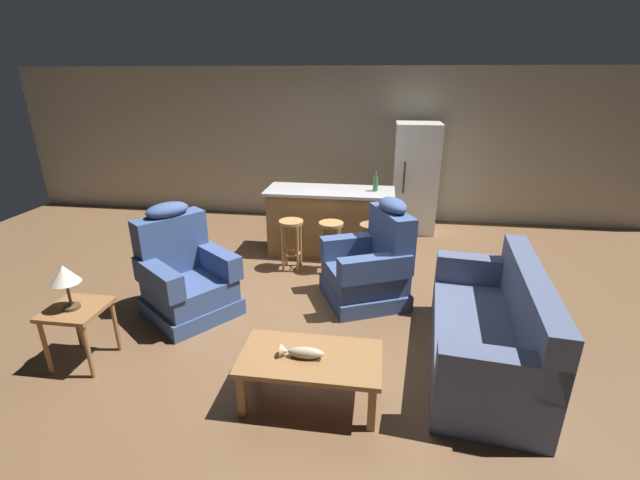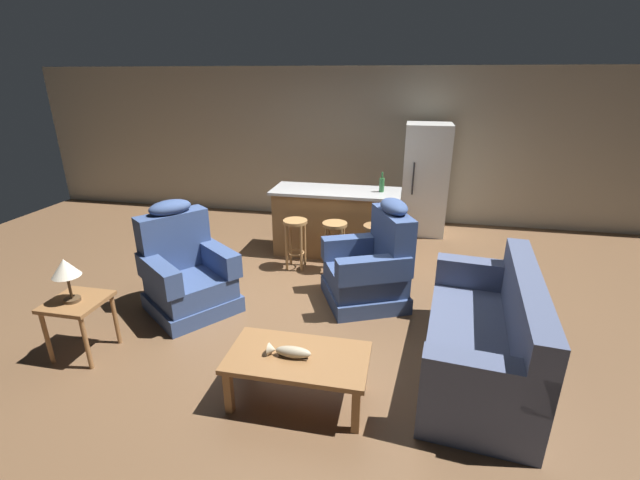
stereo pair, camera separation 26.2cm
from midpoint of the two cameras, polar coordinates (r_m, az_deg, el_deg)
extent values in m
plane|color=brown|center=(5.13, 0.94, -7.40)|extent=(12.00, 12.00, 0.00)
cube|color=#A89E89|center=(7.69, 5.45, 12.42)|extent=(12.00, 0.05, 2.60)
cube|color=olive|center=(3.44, -0.71, -15.44)|extent=(1.10, 0.60, 0.04)
cube|color=olive|center=(3.51, -9.89, -19.30)|extent=(0.06, 0.06, 0.38)
cube|color=olive|center=(3.34, 7.22, -21.64)|extent=(0.06, 0.06, 0.38)
cube|color=olive|center=(3.86, -7.27, -14.87)|extent=(0.06, 0.06, 0.38)
cube|color=olive|center=(3.71, 7.88, -16.66)|extent=(0.06, 0.06, 0.38)
cube|color=#4C3823|center=(3.41, -1.31, -15.28)|extent=(0.22, 0.07, 0.01)
ellipsoid|color=tan|center=(3.39, -1.31, -14.74)|extent=(0.28, 0.09, 0.09)
cone|color=tan|center=(3.42, -4.18, -14.37)|extent=(0.06, 0.10, 0.10)
cube|color=#4C5675|center=(4.19, 21.65, -14.69)|extent=(1.04, 1.98, 0.20)
cube|color=#4C5675|center=(4.08, 22.05, -12.28)|extent=(1.04, 1.98, 0.22)
cube|color=#4C5675|center=(3.95, 27.44, -8.12)|extent=(0.40, 1.91, 0.52)
cube|color=#4C5675|center=(3.24, 23.47, -16.60)|extent=(0.86, 0.29, 0.28)
cube|color=#4C5675|center=(4.71, 21.94, -4.17)|extent=(0.86, 0.29, 0.28)
cube|color=#384C7A|center=(4.98, -15.17, -8.01)|extent=(1.18, 1.18, 0.18)
cube|color=#384C7A|center=(4.88, -15.40, -5.85)|extent=(1.09, 1.09, 0.24)
cube|color=#384C7A|center=(4.96, -17.43, -0.06)|extent=(0.65, 0.75, 0.64)
ellipsoid|color=#384C7A|center=(4.84, -17.91, 4.14)|extent=(0.49, 0.53, 0.16)
cube|color=#384C7A|center=(4.89, -12.13, -2.24)|extent=(0.74, 0.63, 0.26)
cube|color=#384C7A|center=(4.65, -19.22, -4.29)|extent=(0.74, 0.63, 0.26)
cube|color=#384C7A|center=(5.02, 7.38, -7.13)|extent=(1.11, 1.11, 0.18)
cube|color=#384C7A|center=(4.92, 7.50, -4.97)|extent=(1.04, 1.01, 0.24)
cube|color=#384C7A|center=(4.85, 11.08, 0.08)|extent=(0.53, 0.79, 0.64)
ellipsoid|color=#384C7A|center=(4.73, 11.40, 4.37)|extent=(0.43, 0.53, 0.16)
cube|color=#384C7A|center=(4.53, 8.78, -3.94)|extent=(0.80, 0.49, 0.26)
cube|color=#384C7A|center=(5.10, 6.20, -0.89)|extent=(0.80, 0.49, 0.26)
cube|color=olive|center=(4.40, -28.26, -7.30)|extent=(0.48, 0.48, 0.04)
cylinder|color=olive|center=(4.53, -31.21, -11.15)|extent=(0.04, 0.04, 0.52)
cylinder|color=olive|center=(4.29, -27.16, -12.20)|extent=(0.04, 0.04, 0.52)
cylinder|color=olive|center=(4.78, -28.08, -8.85)|extent=(0.04, 0.04, 0.52)
cylinder|color=olive|center=(4.55, -24.11, -9.67)|extent=(0.04, 0.04, 0.52)
cylinder|color=#4C3823|center=(4.38, -28.65, -7.01)|extent=(0.14, 0.14, 0.03)
cylinder|color=#4C3823|center=(4.33, -28.94, -5.54)|extent=(0.02, 0.02, 0.22)
cone|color=beige|center=(4.26, -29.39, -3.25)|extent=(0.24, 0.24, 0.16)
cube|color=olive|center=(6.17, 3.31, 2.23)|extent=(1.71, 0.63, 0.91)
cube|color=#B2B2B2|center=(6.04, 3.40, 6.50)|extent=(1.80, 0.70, 0.04)
cylinder|color=#A87A47|center=(5.60, -1.99, 2.46)|extent=(0.32, 0.32, 0.04)
torus|color=#A87A47|center=(5.76, -1.94, -1.69)|extent=(0.23, 0.23, 0.02)
cylinder|color=#A87A47|center=(5.65, -3.17, -1.06)|extent=(0.04, 0.04, 0.64)
cylinder|color=#A87A47|center=(5.61, -1.19, -1.22)|extent=(0.04, 0.04, 0.64)
cylinder|color=#A87A47|center=(5.83, -2.68, -0.34)|extent=(0.04, 0.04, 0.64)
cylinder|color=#A87A47|center=(5.79, -0.76, -0.48)|extent=(0.04, 0.04, 0.64)
cylinder|color=#A87A47|center=(5.51, 3.35, 2.10)|extent=(0.32, 0.32, 0.04)
torus|color=#A87A47|center=(5.66, 3.26, -2.11)|extent=(0.23, 0.23, 0.02)
cylinder|color=#A87A47|center=(5.55, 2.10, -1.48)|extent=(0.04, 0.04, 0.64)
cylinder|color=#A87A47|center=(5.52, 4.15, -1.64)|extent=(0.04, 0.04, 0.64)
cylinder|color=#A87A47|center=(5.73, 2.44, -0.73)|extent=(0.04, 0.04, 0.64)
cylinder|color=#A87A47|center=(5.70, 4.42, -0.88)|extent=(0.04, 0.04, 0.64)
cylinder|color=olive|center=(5.46, 8.83, 1.72)|extent=(0.32, 0.32, 0.04)
torus|color=olive|center=(5.62, 8.58, -2.52)|extent=(0.23, 0.23, 0.02)
cylinder|color=olive|center=(5.49, 7.53, -1.89)|extent=(0.04, 0.04, 0.64)
cylinder|color=olive|center=(5.49, 9.62, -2.05)|extent=(0.04, 0.04, 0.64)
cylinder|color=olive|center=(5.68, 7.70, -1.12)|extent=(0.04, 0.04, 0.64)
cylinder|color=olive|center=(5.67, 9.71, -1.27)|extent=(0.04, 0.04, 0.64)
cube|color=white|center=(7.17, 14.85, 7.77)|extent=(0.70, 0.66, 1.76)
cylinder|color=#333338|center=(6.80, 13.40, 7.96)|extent=(0.02, 0.02, 0.50)
cylinder|color=#2D6B38|center=(5.98, 9.49, 7.24)|extent=(0.07, 0.07, 0.19)
cylinder|color=#2D6B38|center=(5.95, 9.57, 8.52)|extent=(0.03, 0.03, 0.08)
camera|label=1|loc=(0.13, -88.41, 0.61)|focal=24.00mm
camera|label=2|loc=(0.13, 91.59, -0.61)|focal=24.00mm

